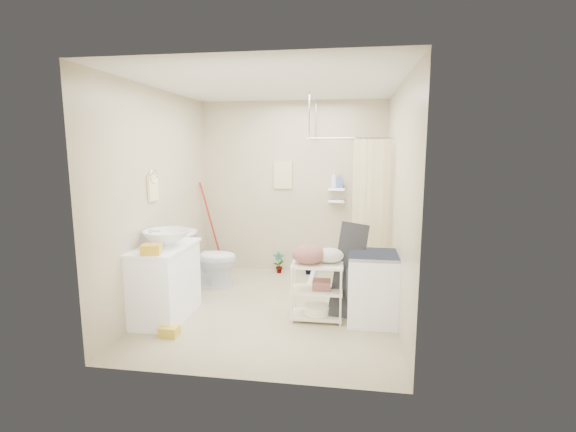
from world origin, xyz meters
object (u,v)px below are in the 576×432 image
Objects in this scene: vanity at (165,282)px; washing_machine at (372,287)px; toilet at (209,259)px; laundry_rack at (317,286)px.

washing_machine is (2.30, 0.24, -0.03)m from vanity.
vanity is 1.11m from toilet.
washing_machine is at bearing 5.72° from vanity.
toilet is 1.02× the size of washing_machine.
washing_machine is 1.00× the size of laundry_rack.
laundry_rack is at bearing -175.38° from washing_machine.
toilet is at bearing 158.38° from washing_machine.
laundry_rack is (1.57, -0.92, -0.00)m from toilet.
toilet reaches higher than washing_machine.
washing_machine is at bearing -116.58° from toilet.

